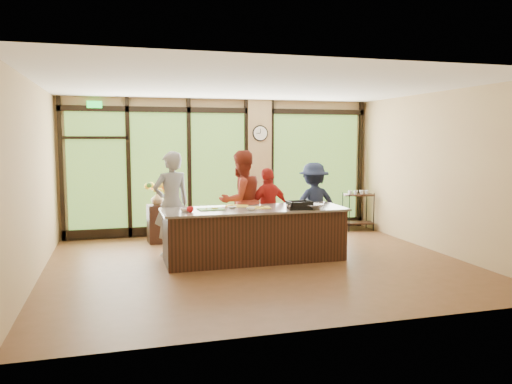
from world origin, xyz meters
TOP-DOWN VIEW (x-y plane):
  - floor at (0.00, 0.00)m, footprint 7.00×7.00m
  - ceiling at (0.00, 0.00)m, footprint 7.00×7.00m
  - back_wall at (0.00, 3.00)m, footprint 7.00×0.00m
  - left_wall at (-3.50, 0.00)m, footprint 0.00×6.00m
  - right_wall at (3.50, 0.00)m, footprint 0.00×6.00m
  - window_wall at (0.16, 2.95)m, footprint 6.90×0.12m
  - island_base at (0.00, 0.30)m, footprint 3.10×1.00m
  - countertop at (0.00, 0.30)m, footprint 3.20×1.10m
  - wall_clock at (0.85, 2.87)m, footprint 0.36×0.04m
  - cook_left at (-1.36, 1.04)m, footprint 0.80×0.65m
  - cook_midleft at (-0.05, 1.06)m, footprint 1.14×1.03m
  - cook_midright at (0.50, 1.08)m, footprint 1.00×0.66m
  - cook_right at (1.45, 1.12)m, footprint 1.09×0.64m
  - roasting_pan at (0.72, -0.02)m, footprint 0.43×0.36m
  - mixing_bowl at (0.95, -0.05)m, footprint 0.46×0.46m
  - cutting_board_left at (-0.75, 0.36)m, footprint 0.46×0.36m
  - cutting_board_center at (-0.23, 0.65)m, footprint 0.47×0.42m
  - cutting_board_right at (0.09, 0.33)m, footprint 0.44×0.35m
  - prep_bowl_near at (-1.21, 0.25)m, footprint 0.19×0.19m
  - prep_bowl_mid at (-0.12, 0.09)m, footprint 0.18×0.18m
  - prep_bowl_far at (-0.38, 0.39)m, footprint 0.18×0.18m
  - red_ramekin at (-1.14, 0.14)m, footprint 0.14×0.14m
  - flower_stand at (-1.52, 2.25)m, footprint 0.42×0.42m
  - flower_vase at (-1.52, 2.25)m, footprint 0.30×0.30m
  - bar_cart at (3.10, 2.42)m, footprint 0.76×0.56m

SIDE VIEW (x-z plane):
  - floor at x=0.00m, z-range 0.00..0.00m
  - flower_stand at x=-1.52m, z-range 0.00..0.78m
  - island_base at x=0.00m, z-range 0.00..0.88m
  - bar_cart at x=3.10m, z-range 0.09..1.03m
  - cook_midright at x=0.50m, z-range 0.00..1.58m
  - cook_right at x=1.45m, z-range 0.00..1.66m
  - countertop at x=0.00m, z-range 0.88..0.92m
  - flower_vase at x=-1.52m, z-range 0.78..1.04m
  - cutting_board_center at x=-0.23m, z-range 0.92..0.93m
  - cutting_board_right at x=0.09m, z-range 0.92..0.93m
  - cutting_board_left at x=-0.75m, z-range 0.92..0.93m
  - prep_bowl_far at x=-0.38m, z-range 0.92..0.95m
  - prep_bowl_mid at x=-0.12m, z-range 0.92..0.97m
  - prep_bowl_near at x=-1.21m, z-range 0.92..0.97m
  - cook_left at x=-1.36m, z-range 0.00..1.91m
  - roasting_pan at x=0.72m, z-range 0.92..0.99m
  - cook_midleft at x=-0.05m, z-range 0.00..1.91m
  - mixing_bowl at x=0.95m, z-range 0.92..1.01m
  - red_ramekin at x=-1.14m, z-range 0.92..1.01m
  - window_wall at x=0.16m, z-range -0.11..2.89m
  - back_wall at x=0.00m, z-range -2.00..5.00m
  - left_wall at x=-3.50m, z-range -1.50..4.50m
  - right_wall at x=3.50m, z-range -1.50..4.50m
  - wall_clock at x=0.85m, z-range 2.07..2.43m
  - ceiling at x=0.00m, z-range 3.00..3.00m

